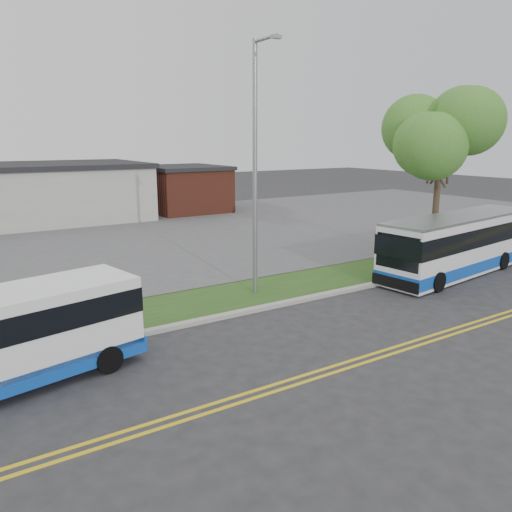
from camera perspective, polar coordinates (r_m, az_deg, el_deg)
ground at (r=16.39m, az=-3.79°, el=-8.63°), size 140.00×140.00×0.00m
lane_line_north at (r=13.43m, az=4.36°, el=-13.78°), size 70.00×0.12×0.01m
lane_line_south at (r=13.22m, az=5.16°, el=-14.26°), size 70.00×0.12×0.01m
curb at (r=17.27m, az=-5.56°, el=-7.23°), size 80.00×0.30×0.15m
verge at (r=18.82m, az=-8.06°, el=-5.65°), size 80.00×3.30×0.10m
parking_lot at (r=31.82m, az=-18.67°, el=1.57°), size 80.00×25.00×0.10m
brick_wing at (r=43.39m, az=-8.21°, el=7.62°), size 6.30×7.30×3.90m
tree_east at (r=26.82m, az=20.44°, el=12.65°), size 5.20×5.20×8.33m
streetlight_near at (r=19.11m, az=-0.00°, el=10.64°), size 0.35×1.53×9.50m
shuttle_bus at (r=14.05m, az=-24.15°, el=-7.89°), size 6.65×3.29×2.45m
transit_bus at (r=24.85m, az=22.19°, el=1.28°), size 9.98×3.43×2.71m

